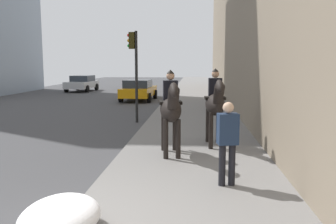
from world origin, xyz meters
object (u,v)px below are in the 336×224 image
(car_mid_lane, at_px, (82,83))
(mounted_horse_far, at_px, (215,103))
(mounted_horse_near, at_px, (171,108))
(car_near_lane, at_px, (139,90))
(pedestrian_greeting, at_px, (228,138))
(traffic_light_near_curb, at_px, (134,62))

(car_mid_lane, bearing_deg, mounted_horse_far, 29.24)
(mounted_horse_near, xyz_separation_m, car_near_lane, (15.12, 3.26, -0.64))
(car_near_lane, distance_m, car_mid_lane, 10.06)
(pedestrian_greeting, distance_m, car_mid_lane, 27.50)
(pedestrian_greeting, bearing_deg, mounted_horse_far, -9.68)
(car_near_lane, bearing_deg, car_mid_lane, 42.06)
(pedestrian_greeting, bearing_deg, car_near_lane, 4.01)
(pedestrian_greeting, xyz_separation_m, car_mid_lane, (25.20, 11.00, -0.34))
(mounted_horse_far, distance_m, pedestrian_greeting, 3.53)
(mounted_horse_near, relative_size, pedestrian_greeting, 1.35)
(mounted_horse_near, relative_size, mounted_horse_far, 0.99)
(pedestrian_greeting, distance_m, traffic_light_near_curb, 9.05)
(mounted_horse_near, bearing_deg, mounted_horse_far, 124.70)
(mounted_horse_far, xyz_separation_m, car_mid_lane, (21.68, 10.94, -0.65))
(car_near_lane, height_order, car_mid_lane, same)
(car_mid_lane, relative_size, traffic_light_near_curb, 1.09)
(pedestrian_greeting, distance_m, car_near_lane, 18.05)
(mounted_horse_far, bearing_deg, pedestrian_greeting, -2.86)
(pedestrian_greeting, height_order, car_mid_lane, pedestrian_greeting)
(mounted_horse_near, height_order, car_mid_lane, mounted_horse_near)
(pedestrian_greeting, relative_size, car_near_lane, 0.39)
(pedestrian_greeting, relative_size, car_mid_lane, 0.40)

